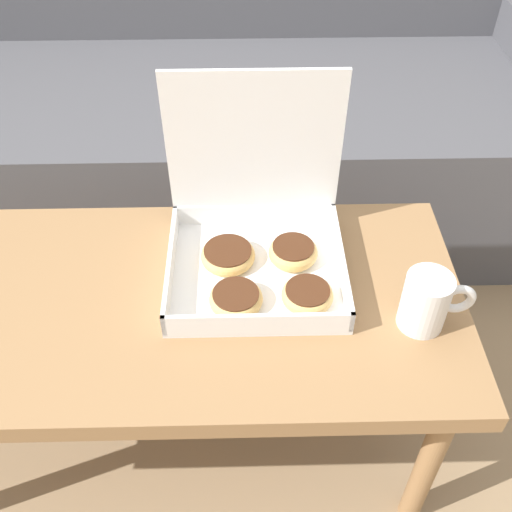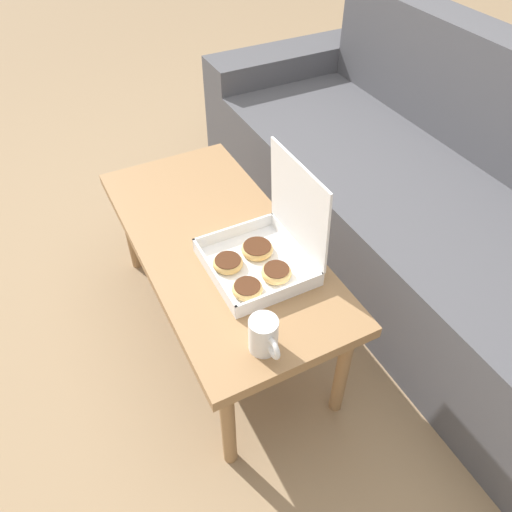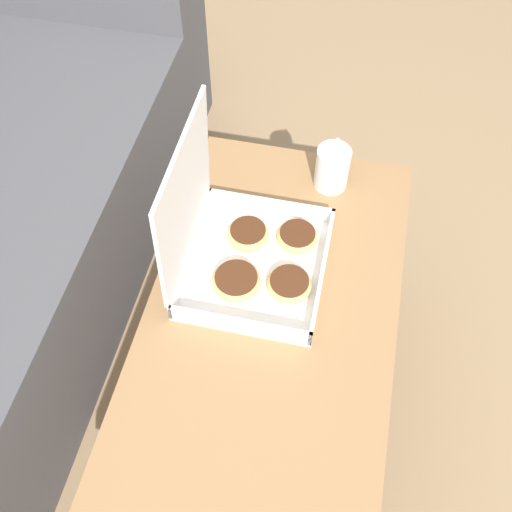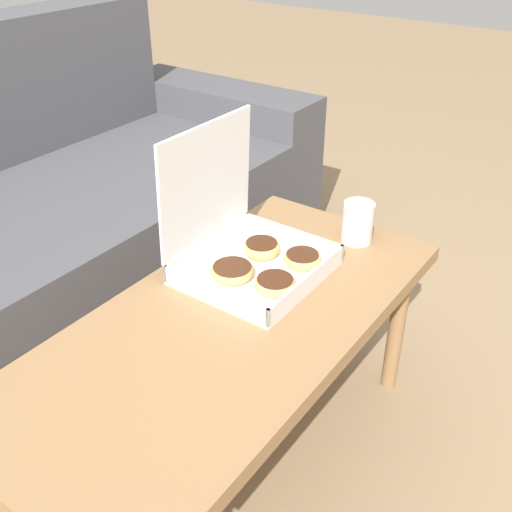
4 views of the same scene
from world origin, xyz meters
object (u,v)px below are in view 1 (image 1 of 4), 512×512
(couch, at_px, (193,110))
(coffee_table, at_px, (162,315))
(pastry_box, at_px, (259,243))
(coffee_mug, at_px, (427,301))

(couch, height_order, coffee_table, couch)
(coffee_table, bearing_deg, couch, 90.00)
(couch, xyz_separation_m, pastry_box, (0.19, -0.87, 0.22))
(pastry_box, bearing_deg, couch, 102.14)
(coffee_table, relative_size, coffee_mug, 8.89)
(coffee_mug, bearing_deg, pastry_box, 152.42)
(couch, relative_size, pastry_box, 6.94)
(coffee_table, bearing_deg, pastry_box, 22.78)
(coffee_table, xyz_separation_m, coffee_mug, (0.47, -0.07, 0.10))
(coffee_table, relative_size, pastry_box, 3.21)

